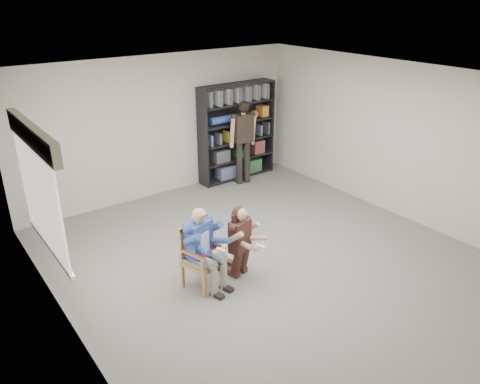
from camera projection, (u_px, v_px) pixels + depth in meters
room_shell at (276, 180)px, 6.71m from camera, size 6.00×7.00×2.80m
floor at (273, 263)px, 7.27m from camera, size 6.00×7.00×0.01m
window_left at (41, 191)px, 5.75m from camera, size 0.16×2.00×1.75m
armchair at (203, 257)px, 6.55m from camera, size 0.66×0.65×0.94m
seated_man at (203, 248)px, 6.50m from camera, size 0.70×0.85×1.22m
kneeling_woman at (241, 242)px, 6.74m from camera, size 0.65×0.85×1.12m
bookshelf at (237, 132)px, 10.19m from camera, size 1.80×0.38×2.10m
standing_man at (243, 143)px, 9.93m from camera, size 0.60×0.40×1.80m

